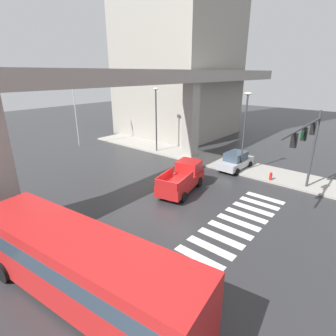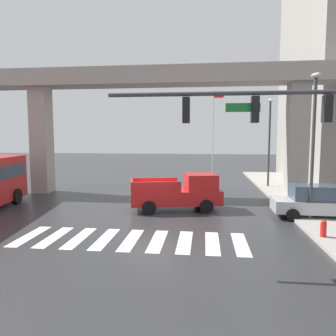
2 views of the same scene
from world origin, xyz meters
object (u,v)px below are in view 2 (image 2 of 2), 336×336
at_px(pickup_truck, 181,193).
at_px(traffic_signal_mast, 291,126).
at_px(fire_hydrant, 323,230).
at_px(flagpole, 214,125).
at_px(street_lamp_near_corner, 314,130).
at_px(street_lamp_mid_block, 270,132).
at_px(sedan_silver, 315,202).

distance_m(pickup_truck, traffic_signal_mast, 9.19).
xyz_separation_m(fire_hydrant, flagpole, (-3.81, 22.92, 5.02)).
bearing_deg(fire_hydrant, street_lamp_near_corner, 82.25).
bearing_deg(street_lamp_mid_block, sedan_silver, -87.18).
distance_m(sedan_silver, street_lamp_near_corner, 3.82).
bearing_deg(traffic_signal_mast, street_lamp_mid_block, 81.18).
distance_m(street_lamp_near_corner, street_lamp_mid_block, 10.58).
relative_size(pickup_truck, street_lamp_near_corner, 0.74).
bearing_deg(traffic_signal_mast, pickup_truck, 118.53).
height_order(sedan_silver, flagpole, flagpole).
bearing_deg(flagpole, street_lamp_mid_block, -65.88).
bearing_deg(street_lamp_mid_block, flagpole, 114.12).
bearing_deg(fire_hydrant, sedan_silver, 76.64).
relative_size(traffic_signal_mast, street_lamp_near_corner, 1.20).
distance_m(traffic_signal_mast, flagpole, 25.71).
relative_size(pickup_truck, flagpole, 0.58).
bearing_deg(flagpole, sedan_silver, -76.27).
relative_size(street_lamp_mid_block, fire_hydrant, 8.52).
xyz_separation_m(pickup_truck, traffic_signal_mast, (4.04, -7.44, 3.57)).
height_order(street_lamp_mid_block, fire_hydrant, street_lamp_mid_block).
relative_size(pickup_truck, fire_hydrant, 6.34).
xyz_separation_m(pickup_truck, sedan_silver, (7.05, -1.00, -0.14)).
relative_size(street_lamp_near_corner, fire_hydrant, 8.52).
bearing_deg(traffic_signal_mast, fire_hydrant, 52.06).
height_order(pickup_truck, street_lamp_near_corner, street_lamp_near_corner).
relative_size(traffic_signal_mast, fire_hydrant, 10.22).
height_order(street_lamp_near_corner, fire_hydrant, street_lamp_near_corner).
bearing_deg(street_lamp_mid_block, traffic_signal_mast, -98.82).
bearing_deg(traffic_signal_mast, street_lamp_near_corner, 65.99).
height_order(sedan_silver, traffic_signal_mast, traffic_signal_mast).
distance_m(traffic_signal_mast, fire_hydrant, 5.38).
relative_size(traffic_signal_mast, flagpole, 0.93).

